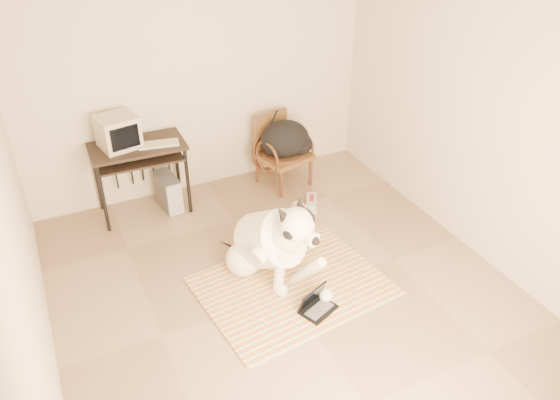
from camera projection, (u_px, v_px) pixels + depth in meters
floor at (287, 295)px, 4.99m from camera, size 4.50×4.50×0.00m
wall_back at (198, 76)px, 5.98m from camera, size 4.50×0.00×4.50m
wall_front at (502, 374)px, 2.55m from camera, size 4.50×0.00×4.50m
wall_left at (13, 229)px, 3.54m from camera, size 0.00×4.50×4.50m
wall_right at (484, 120)px, 4.99m from camera, size 0.00×4.50×4.50m
rug at (292, 286)px, 5.08m from camera, size 1.78×1.44×0.02m
dog at (271, 242)px, 5.00m from camera, size 0.75×1.27×1.00m
laptop at (316, 304)px, 4.78m from camera, size 0.37×0.33×0.22m
computer_desk at (139, 155)px, 5.78m from camera, size 1.00×0.58×0.82m
crt_monitor at (118, 132)px, 5.61m from camera, size 0.44×0.43×0.34m
desk_keyboard at (159, 144)px, 5.72m from camera, size 0.44×0.23×0.03m
pc_tower at (169, 192)px, 6.12m from camera, size 0.22×0.44×0.40m
rattan_chair at (281, 151)px, 6.49m from camera, size 0.67×0.65×0.84m
backpack at (287, 140)px, 6.36m from camera, size 0.63×0.49×0.44m
sneaker_left at (302, 211)px, 6.09m from camera, size 0.14×0.29×0.10m
sneaker_right at (311, 203)px, 6.21m from camera, size 0.25×0.32×0.11m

